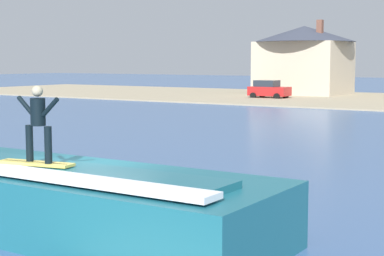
{
  "coord_description": "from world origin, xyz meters",
  "views": [
    {
      "loc": [
        9.99,
        -11.3,
        3.82
      ],
      "look_at": [
        0.03,
        4.2,
        1.84
      ],
      "focal_mm": 58.89,
      "sensor_mm": 36.0,
      "label": 1
    }
  ],
  "objects_px": {
    "car_near_shore": "(269,89)",
    "wave_crest": "(61,199)",
    "surfboard": "(36,163)",
    "house_with_chimney": "(304,57)",
    "surfer": "(38,120)"
  },
  "relations": [
    {
      "from": "wave_crest",
      "to": "house_with_chimney",
      "type": "distance_m",
      "value": 58.14
    },
    {
      "from": "wave_crest",
      "to": "car_near_shore",
      "type": "distance_m",
      "value": 50.1
    },
    {
      "from": "wave_crest",
      "to": "surfer",
      "type": "xyz_separation_m",
      "value": [
        -0.08,
        -0.54,
        1.82
      ]
    },
    {
      "from": "surfer",
      "to": "car_near_shore",
      "type": "distance_m",
      "value": 50.61
    },
    {
      "from": "surfer",
      "to": "house_with_chimney",
      "type": "xyz_separation_m",
      "value": [
        -17.3,
        55.91,
        1.68
      ]
    },
    {
      "from": "surfboard",
      "to": "surfer",
      "type": "xyz_separation_m",
      "value": [
        0.11,
        0.0,
        0.96
      ]
    },
    {
      "from": "wave_crest",
      "to": "car_near_shore",
      "type": "relative_size",
      "value": 2.6
    },
    {
      "from": "surfboard",
      "to": "house_with_chimney",
      "type": "bearing_deg",
      "value": 107.09
    },
    {
      "from": "house_with_chimney",
      "to": "car_near_shore",
      "type": "bearing_deg",
      "value": -91.07
    },
    {
      "from": "wave_crest",
      "to": "surfer",
      "type": "distance_m",
      "value": 1.9
    },
    {
      "from": "surfboard",
      "to": "car_near_shore",
      "type": "xyz_separation_m",
      "value": [
        -17.35,
        47.47,
        -0.65
      ]
    },
    {
      "from": "car_near_shore",
      "to": "wave_crest",
      "type": "bearing_deg",
      "value": -69.5
    },
    {
      "from": "surfer",
      "to": "wave_crest",
      "type": "bearing_deg",
      "value": 81.29
    },
    {
      "from": "surfboard",
      "to": "car_near_shore",
      "type": "height_order",
      "value": "car_near_shore"
    },
    {
      "from": "wave_crest",
      "to": "house_with_chimney",
      "type": "bearing_deg",
      "value": 107.43
    }
  ]
}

